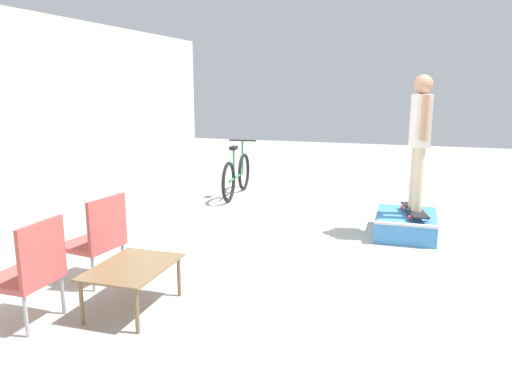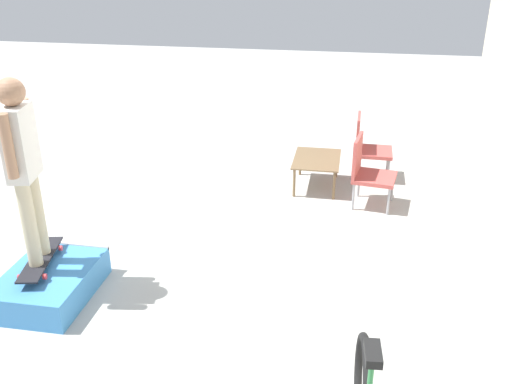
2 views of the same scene
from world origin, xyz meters
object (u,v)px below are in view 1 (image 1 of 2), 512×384
at_px(coffee_table, 132,271).
at_px(patio_chair_left, 30,269).
at_px(patio_chair_right, 98,236).
at_px(person_skater, 420,131).
at_px(skateboard_on_ramp, 414,210).
at_px(bicycle, 237,175).
at_px(skate_ramp_box, 406,225).

distance_m(coffee_table, patio_chair_left, 0.84).
bearing_deg(patio_chair_right, person_skater, 138.57).
bearing_deg(skateboard_on_ramp, coffee_table, 129.60).
relative_size(person_skater, patio_chair_right, 1.92).
bearing_deg(bicycle, patio_chair_right, 175.88).
bearing_deg(person_skater, coffee_table, 130.90).
bearing_deg(skateboard_on_ramp, skate_ramp_box, 46.40).
distance_m(person_skater, bicycle, 3.67).
height_order(coffee_table, patio_chair_left, patio_chair_left).
xyz_separation_m(person_skater, coffee_table, (-3.06, 2.42, -1.04)).
bearing_deg(coffee_table, person_skater, -38.26).
relative_size(skateboard_on_ramp, patio_chair_left, 0.96).
bearing_deg(person_skater, patio_chair_left, 128.10).
xyz_separation_m(skate_ramp_box, person_skater, (-0.06, -0.10, 1.27)).
distance_m(patio_chair_left, bicycle, 5.22).
distance_m(skateboard_on_ramp, patio_chair_right, 4.04).
relative_size(skateboard_on_ramp, person_skater, 0.50).
xyz_separation_m(skate_ramp_box, coffee_table, (-3.12, 2.32, 0.23)).
distance_m(skate_ramp_box, bicycle, 3.41).
height_order(skateboard_on_ramp, person_skater, person_skater).
bearing_deg(bicycle, skate_ramp_box, -122.42).
bearing_deg(bicycle, patio_chair_left, 175.88).
xyz_separation_m(skate_ramp_box, patio_chair_left, (-3.61, 2.99, 0.34)).
bearing_deg(person_skater, skate_ramp_box, 47.70).
xyz_separation_m(skateboard_on_ramp, coffee_table, (-3.06, 2.42, 0.00)).
xyz_separation_m(skateboard_on_ramp, person_skater, (0.00, 0.00, 1.04)).
distance_m(person_skater, patio_chair_right, 4.14).
height_order(coffee_table, bicycle, bicycle).
bearing_deg(patio_chair_left, person_skater, 139.75).
relative_size(skateboard_on_ramp, bicycle, 0.50).
relative_size(skateboard_on_ramp, coffee_table, 0.99).
relative_size(skate_ramp_box, patio_chair_right, 1.19).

